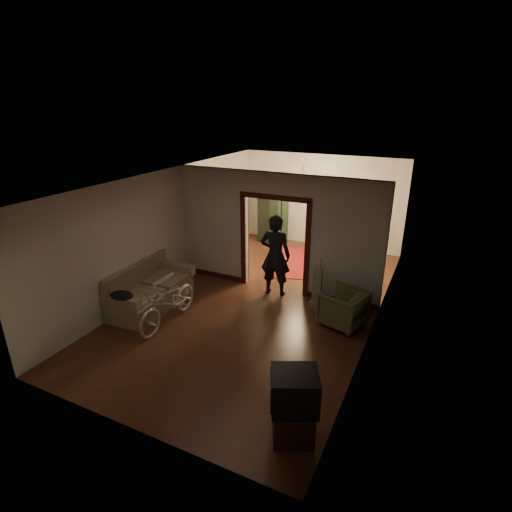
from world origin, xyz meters
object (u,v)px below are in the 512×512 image
Objects in this scene: bicycle at (168,303)px; armchair at (343,308)px; sofa at (151,286)px; desk at (344,245)px; locker at (273,215)px; person at (275,255)px.

bicycle is 3.52m from armchair.
armchair is (3.99, 1.05, -0.09)m from sofa.
desk is (2.25, 5.28, -0.13)m from bicycle.
bicycle is at bearing -70.23° from locker.
bicycle is 0.92× the size of person.
person is (2.21, 1.74, 0.49)m from sofa.
desk is (3.06, 4.83, -0.14)m from sofa.
sofa reaches higher than desk.
desk is (-0.93, 3.78, -0.05)m from armchair.
locker is at bearing -124.88° from armchair.
person reaches higher than locker.
desk is at bearing -150.17° from armchair.
locker is at bearing 89.91° from bicycle.
desk is at bearing 11.29° from locker.
sofa is 2.85m from person.
person reaches higher than bicycle.
armchair is 5.28m from locker.
armchair is 2.00m from person.
sofa is at bearing -127.34° from desk.
person is at bearing -95.03° from armchair.
locker is at bearing 167.90° from desk.
locker reaches higher than bicycle.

